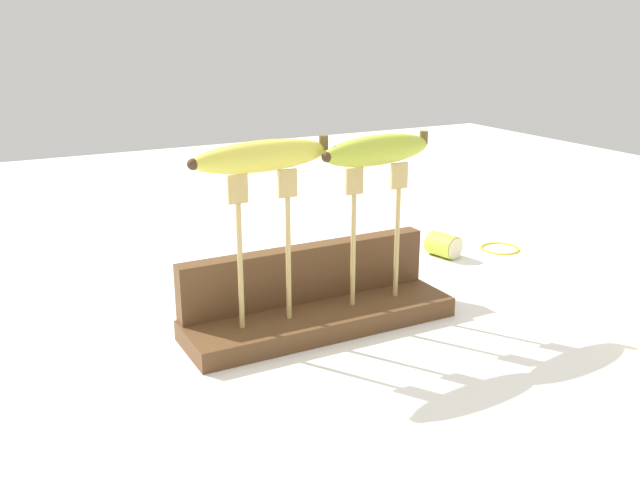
# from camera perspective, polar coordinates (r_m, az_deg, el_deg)

# --- Properties ---
(ground_plane) EXTENTS (3.00, 3.00, 0.00)m
(ground_plane) POSITION_cam_1_polar(r_m,az_deg,el_deg) (1.00, -0.00, -7.02)
(ground_plane) COLOR silver
(wooden_board) EXTENTS (0.38, 0.11, 0.03)m
(wooden_board) POSITION_cam_1_polar(r_m,az_deg,el_deg) (0.99, -0.00, -6.29)
(wooden_board) COLOR brown
(wooden_board) RESTS_ON ground
(board_backstop) EXTENTS (0.37, 0.03, 0.08)m
(board_backstop) POSITION_cam_1_polar(r_m,az_deg,el_deg) (1.01, -1.15, -2.65)
(board_backstop) COLOR brown
(board_backstop) RESTS_ON wooden_board
(fork_stand_left) EXTENTS (0.09, 0.01, 0.20)m
(fork_stand_left) POSITION_cam_1_polar(r_m,az_deg,el_deg) (0.90, -4.51, 0.36)
(fork_stand_left) COLOR tan
(fork_stand_left) RESTS_ON wooden_board
(fork_stand_right) EXTENTS (0.10, 0.01, 0.19)m
(fork_stand_right) POSITION_cam_1_polar(r_m,az_deg,el_deg) (0.98, 4.51, 1.48)
(fork_stand_right) COLOR tan
(fork_stand_right) RESTS_ON wooden_board
(banana_raised_left) EXTENTS (0.20, 0.05, 0.04)m
(banana_raised_left) POSITION_cam_1_polar(r_m,az_deg,el_deg) (0.88, -4.67, 6.73)
(banana_raised_left) COLOR #DBD147
(banana_raised_left) RESTS_ON fork_stand_left
(banana_raised_right) EXTENTS (0.18, 0.06, 0.04)m
(banana_raised_right) POSITION_cam_1_polar(r_m,az_deg,el_deg) (0.96, 4.65, 7.22)
(banana_raised_right) COLOR #B2C138
(banana_raised_right) RESTS_ON fork_stand_right
(fork_fallen_near) EXTENTS (0.11, 0.15, 0.01)m
(fork_fallen_near) POSITION_cam_1_polar(r_m,az_deg,el_deg) (1.10, -4.76, -4.50)
(fork_fallen_near) COLOR tan
(fork_fallen_near) RESTS_ON ground
(banana_chunk_far) EXTENTS (0.05, 0.06, 0.04)m
(banana_chunk_far) POSITION_cam_1_polar(r_m,az_deg,el_deg) (1.30, 9.90, -0.42)
(banana_chunk_far) COLOR #B2C138
(banana_chunk_far) RESTS_ON ground
(wire_coil) EXTENTS (0.07, 0.07, 0.01)m
(wire_coil) POSITION_cam_1_polar(r_m,az_deg,el_deg) (1.37, 14.25, -0.60)
(wire_coil) COLOR gold
(wire_coil) RESTS_ON ground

